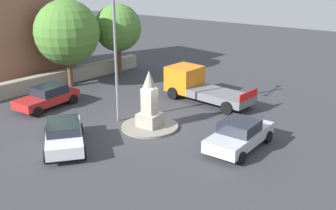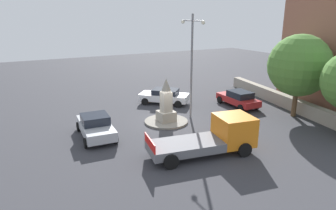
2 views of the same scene
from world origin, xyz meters
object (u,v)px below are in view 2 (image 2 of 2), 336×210
object	(u,v)px
streetlamp	(192,58)
car_white_near_island	(164,96)
truck_orange_waiting	(215,137)
tree_near_wall	(299,66)
car_red_parked_right	(238,98)
monument	(166,104)
car_silver_passing	(96,126)

from	to	relation	value
streetlamp	car_white_near_island	world-z (taller)	streetlamp
truck_orange_waiting	tree_near_wall	bearing A→B (deg)	103.86
streetlamp	car_red_parked_right	xyz separation A→B (m)	(-0.57, 5.40, -4.02)
monument	tree_near_wall	world-z (taller)	tree_near_wall
car_silver_passing	truck_orange_waiting	bearing A→B (deg)	43.72
streetlamp	car_silver_passing	xyz separation A→B (m)	(0.31, -7.69, -4.00)
car_red_parked_right	monument	bearing A→B (deg)	-85.05
streetlamp	truck_orange_waiting	distance (m)	7.44
car_silver_passing	truck_orange_waiting	distance (m)	7.95
tree_near_wall	truck_orange_waiting	bearing A→B (deg)	-76.14
car_silver_passing	truck_orange_waiting	xyz separation A→B (m)	(5.74, 5.49, 0.25)
car_red_parked_right	car_silver_passing	distance (m)	13.12
car_red_parked_right	tree_near_wall	size ratio (longest dim) A/B	0.66
streetlamp	tree_near_wall	distance (m)	8.38
monument	streetlamp	bearing A→B (deg)	92.39
car_red_parked_right	tree_near_wall	world-z (taller)	tree_near_wall
car_silver_passing	tree_near_wall	size ratio (longest dim) A/B	0.70
streetlamp	car_white_near_island	size ratio (longest dim) A/B	1.80
truck_orange_waiting	monument	bearing A→B (deg)	-179.55
streetlamp	tree_near_wall	size ratio (longest dim) A/B	1.22
streetlamp	car_silver_passing	world-z (taller)	streetlamp
car_silver_passing	truck_orange_waiting	size ratio (longest dim) A/B	0.70
monument	tree_near_wall	xyz separation A→B (m)	(3.56, 9.75, 2.62)
streetlamp	car_silver_passing	distance (m)	8.67
car_red_parked_right	car_silver_passing	bearing A→B (deg)	-86.18
streetlamp	car_white_near_island	distance (m)	5.99
monument	streetlamp	xyz separation A→B (m)	(-0.09, 2.24, 3.28)
truck_orange_waiting	tree_near_wall	distance (m)	10.46
car_red_parked_right	truck_orange_waiting	world-z (taller)	truck_orange_waiting
monument	car_red_parked_right	bearing A→B (deg)	94.95
truck_orange_waiting	tree_near_wall	size ratio (longest dim) A/B	1.00
monument	streetlamp	size ratio (longest dim) A/B	0.41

